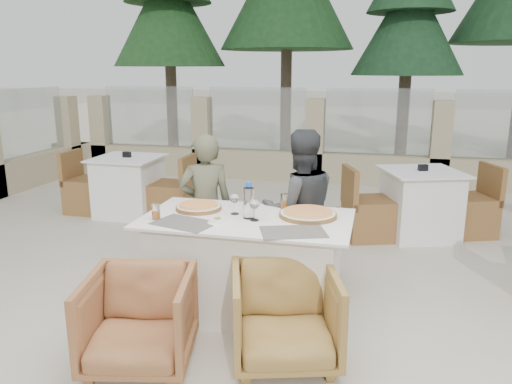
% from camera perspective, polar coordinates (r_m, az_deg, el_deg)
% --- Properties ---
extents(ground, '(80.00, 80.00, 0.00)m').
position_cam_1_polar(ground, '(4.14, -2.15, -13.09)').
color(ground, beige).
rests_on(ground, ground).
extents(sand_patch, '(30.00, 16.00, 0.01)m').
position_cam_1_polar(sand_patch, '(17.68, 10.46, 7.62)').
color(sand_patch, beige).
rests_on(sand_patch, ground).
extents(perimeter_wall_far, '(10.00, 0.34, 1.60)m').
position_cam_1_polar(perimeter_wall_far, '(8.48, 6.76, 6.51)').
color(perimeter_wall_far, tan).
rests_on(perimeter_wall_far, ground).
extents(pine_far_left, '(2.42, 2.42, 5.50)m').
position_cam_1_polar(pine_far_left, '(11.51, -9.92, 18.07)').
color(pine_far_left, '#1F491F').
rests_on(pine_far_left, ground).
extents(pine_mid_left, '(2.86, 2.86, 6.50)m').
position_cam_1_polar(pine_mid_left, '(11.31, 3.59, 20.86)').
color(pine_mid_left, '#1D451E').
rests_on(pine_mid_left, ground).
extents(pine_centre, '(2.20, 2.20, 5.00)m').
position_cam_1_polar(pine_centre, '(10.77, 17.01, 16.65)').
color(pine_centre, '#1C4223').
rests_on(pine_centre, ground).
extents(dining_table, '(1.60, 0.90, 0.77)m').
position_cam_1_polar(dining_table, '(3.96, -1.04, -8.28)').
color(dining_table, silver).
rests_on(dining_table, ground).
extents(placemat_near_left, '(0.52, 0.41, 0.00)m').
position_cam_1_polar(placemat_near_left, '(3.73, -8.17, -3.53)').
color(placemat_near_left, '#605A52').
rests_on(placemat_near_left, dining_table).
extents(placemat_near_right, '(0.52, 0.43, 0.00)m').
position_cam_1_polar(placemat_near_right, '(3.51, 4.27, -4.57)').
color(placemat_near_right, '#605B52').
rests_on(placemat_near_right, dining_table).
extents(pizza_left, '(0.47, 0.47, 0.05)m').
position_cam_1_polar(pizza_left, '(4.07, -6.57, -1.67)').
color(pizza_left, '#DA511D').
rests_on(pizza_left, dining_table).
extents(pizza_right, '(0.54, 0.54, 0.06)m').
position_cam_1_polar(pizza_right, '(3.87, 5.96, -2.41)').
color(pizza_right, '#C64B1B').
rests_on(pizza_right, dining_table).
extents(water_bottle, '(0.10, 0.10, 0.28)m').
position_cam_1_polar(water_bottle, '(3.78, -0.84, -0.96)').
color(water_bottle, '#BFE5FB').
rests_on(water_bottle, dining_table).
extents(wine_glass_centre, '(0.10, 0.10, 0.18)m').
position_cam_1_polar(wine_glass_centre, '(3.90, -2.45, -1.24)').
color(wine_glass_centre, white).
rests_on(wine_glass_centre, dining_table).
extents(wine_glass_near, '(0.09, 0.09, 0.18)m').
position_cam_1_polar(wine_glass_near, '(3.73, -0.16, -1.93)').
color(wine_glass_near, white).
rests_on(wine_glass_near, dining_table).
extents(beer_glass_left, '(0.08, 0.08, 0.13)m').
position_cam_1_polar(beer_glass_left, '(3.85, -11.37, -2.15)').
color(beer_glass_left, orange).
rests_on(beer_glass_left, dining_table).
extents(beer_glass_right, '(0.08, 0.08, 0.12)m').
position_cam_1_polar(beer_glass_right, '(4.06, 3.24, -1.07)').
color(beer_glass_right, '#C76F1C').
rests_on(beer_glass_right, dining_table).
extents(olive_dish, '(0.14, 0.14, 0.04)m').
position_cam_1_polar(olive_dish, '(3.70, -4.42, -3.24)').
color(olive_dish, white).
rests_on(olive_dish, dining_table).
extents(armchair_far_left, '(0.70, 0.71, 0.54)m').
position_cam_1_polar(armchair_far_left, '(4.76, -3.63, -5.93)').
color(armchair_far_left, olive).
rests_on(armchair_far_left, ground).
extents(armchair_far_right, '(0.77, 0.79, 0.67)m').
position_cam_1_polar(armchair_far_right, '(4.51, 4.41, -6.20)').
color(armchair_far_right, brown).
rests_on(armchair_far_right, ground).
extents(armchair_near_left, '(0.80, 0.81, 0.62)m').
position_cam_1_polar(armchair_near_left, '(3.39, -13.21, -14.06)').
color(armchair_near_left, '#955D36').
rests_on(armchair_near_left, ground).
extents(armchair_near_right, '(0.85, 0.86, 0.63)m').
position_cam_1_polar(armchair_near_right, '(3.35, 3.30, -13.96)').
color(armchair_near_right, olive).
rests_on(armchair_near_right, ground).
extents(diner_left, '(0.57, 0.49, 1.33)m').
position_cam_1_polar(diner_left, '(4.52, -5.77, -1.74)').
color(diner_left, '#595941').
rests_on(diner_left, ground).
extents(diner_right, '(0.84, 0.76, 1.40)m').
position_cam_1_polar(diner_right, '(4.29, 5.01, -2.11)').
color(diner_right, '#36393B').
rests_on(diner_right, ground).
extents(bg_table_a, '(1.64, 0.83, 0.77)m').
position_cam_1_polar(bg_table_a, '(6.73, -14.33, 0.65)').
color(bg_table_a, white).
rests_on(bg_table_a, ground).
extents(bg_table_b, '(1.82, 1.33, 0.77)m').
position_cam_1_polar(bg_table_b, '(5.97, 18.23, -1.29)').
color(bg_table_b, white).
rests_on(bg_table_b, ground).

